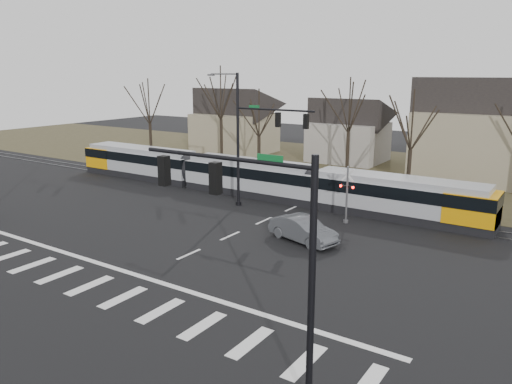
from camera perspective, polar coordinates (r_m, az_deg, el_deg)
The scene contains 15 objects.
ground at distance 27.89m, azimuth -10.42°, elevation -8.23°, with size 140.00×140.00×0.00m, color black.
grass_verge at distance 54.59m, azimuth 13.53°, elevation 2.37°, with size 140.00×28.00×0.01m, color #38331E.
crosswalk at distance 25.43m, azimuth -16.78°, elevation -10.81°, with size 27.00×2.60×0.01m.
stop_line at distance 26.74m, azimuth -13.12°, elevation -9.34°, with size 28.00×0.35×0.01m, color silver.
lane_dashes at distance 40.29m, azimuth 5.53°, elevation -1.23°, with size 0.18×30.00×0.01m.
rail_pair at distance 40.11m, azimuth 5.40°, elevation -1.26°, with size 90.00×1.52×0.06m.
tram at distance 42.64m, azimuth -0.80°, elevation 1.89°, with size 39.32×2.92×2.98m.
sedan at distance 31.03m, azimuth 5.39°, elevation -4.28°, with size 4.97×2.86×1.55m, color #4A4D51.
signal_pole_near_right at distance 15.70m, azimuth 0.35°, elevation -5.33°, with size 6.72×0.44×8.00m.
signal_pole_far at distance 37.47m, azimuth -0.10°, elevation 6.59°, with size 9.28×0.44×10.20m.
rail_crossing_signal at distance 34.93m, azimuth 10.33°, elevation -0.51°, with size 1.08×0.36×4.00m.
tree_row at distance 47.59m, azimuth 13.58°, elevation 6.86°, with size 59.20×7.20×10.00m.
house_a at distance 65.16m, azimuth -2.47°, elevation 8.46°, with size 9.72×8.64×8.60m.
house_b at distance 59.51m, azimuth 10.56°, elevation 7.28°, with size 8.64×7.56×7.65m.
house_c at distance 52.48m, azimuth 23.53°, elevation 6.96°, with size 10.80×8.64×10.10m.
Camera 1 is at (18.27, -18.41, 10.25)m, focal length 35.00 mm.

